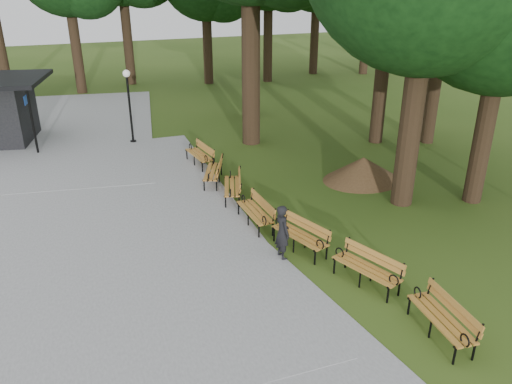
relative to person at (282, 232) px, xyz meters
name	(u,v)px	position (x,y,z in m)	size (l,w,h in m)	color
ground	(271,240)	(0.10, 1.00, -0.77)	(100.00, 100.00, 0.00)	#304C15
path	(115,219)	(-3.90, 4.00, -0.74)	(12.00, 38.00, 0.06)	gray
person	(282,232)	(0.00, 0.00, 0.00)	(0.56, 0.37, 1.55)	black
lamp_post	(128,91)	(-2.07, 11.75, 1.58)	(0.32, 0.32, 3.28)	black
dirt_mound	(363,169)	(5.09, 3.95, -0.32)	(2.50, 2.50, 0.90)	#47301C
bench_0	(441,319)	(1.74, -4.15, -0.33)	(1.90, 0.64, 0.88)	#BA782B
bench_1	(366,269)	(1.38, -1.92, -0.33)	(1.90, 0.64, 0.88)	#BA782B
bench_2	(300,236)	(0.62, 0.19, -0.33)	(1.90, 0.64, 0.88)	#BA782B
bench_3	(255,212)	(0.03, 2.04, -0.33)	(1.90, 0.64, 0.88)	#BA782B
bench_4	(232,186)	(0.06, 4.21, -0.33)	(1.90, 0.64, 0.88)	#BA782B
bench_5	(213,172)	(-0.14, 5.75, -0.33)	(1.90, 0.64, 0.88)	#BA782B
bench_6	(199,155)	(-0.08, 7.75, -0.33)	(1.90, 0.64, 0.88)	#BA782B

